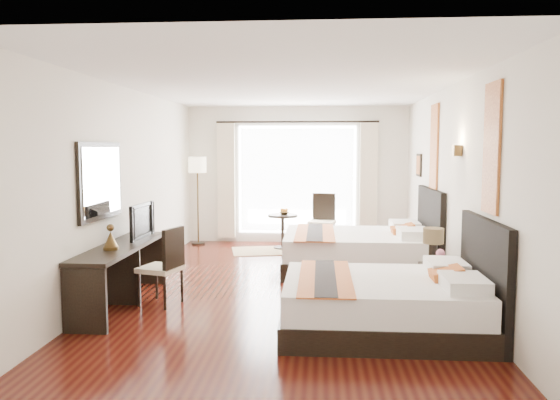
# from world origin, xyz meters

# --- Properties ---
(floor) EXTENTS (4.50, 7.50, 0.01)m
(floor) POSITION_xyz_m (0.00, 0.00, -0.01)
(floor) COLOR #350D09
(floor) RESTS_ON ground
(ceiling) EXTENTS (4.50, 7.50, 0.02)m
(ceiling) POSITION_xyz_m (0.00, 0.00, 2.79)
(ceiling) COLOR white
(ceiling) RESTS_ON wall_headboard
(wall_headboard) EXTENTS (0.01, 7.50, 2.80)m
(wall_headboard) POSITION_xyz_m (2.25, 0.00, 1.40)
(wall_headboard) COLOR silver
(wall_headboard) RESTS_ON floor
(wall_desk) EXTENTS (0.01, 7.50, 2.80)m
(wall_desk) POSITION_xyz_m (-2.25, 0.00, 1.40)
(wall_desk) COLOR silver
(wall_desk) RESTS_ON floor
(wall_window) EXTENTS (4.50, 0.01, 2.80)m
(wall_window) POSITION_xyz_m (0.00, 3.75, 1.40)
(wall_window) COLOR silver
(wall_window) RESTS_ON floor
(wall_entry) EXTENTS (4.50, 0.01, 2.80)m
(wall_entry) POSITION_xyz_m (0.00, -3.75, 1.40)
(wall_entry) COLOR silver
(wall_entry) RESTS_ON floor
(window_glass) EXTENTS (2.40, 0.02, 2.20)m
(window_glass) POSITION_xyz_m (0.00, 3.73, 1.30)
(window_glass) COLOR white
(window_glass) RESTS_ON wall_window
(sheer_curtain) EXTENTS (2.30, 0.02, 2.10)m
(sheer_curtain) POSITION_xyz_m (0.00, 3.67, 1.30)
(sheer_curtain) COLOR white
(sheer_curtain) RESTS_ON wall_window
(drape_left) EXTENTS (0.35, 0.14, 2.35)m
(drape_left) POSITION_xyz_m (-1.45, 3.63, 1.28)
(drape_left) COLOR beige
(drape_left) RESTS_ON floor
(drape_right) EXTENTS (0.35, 0.14, 2.35)m
(drape_right) POSITION_xyz_m (1.45, 3.63, 1.28)
(drape_right) COLOR beige
(drape_right) RESTS_ON floor
(art_panel_near) EXTENTS (0.03, 0.50, 1.35)m
(art_panel_near) POSITION_xyz_m (2.23, -1.70, 1.95)
(art_panel_near) COLOR maroon
(art_panel_near) RESTS_ON wall_headboard
(art_panel_far) EXTENTS (0.03, 0.50, 1.35)m
(art_panel_far) POSITION_xyz_m (2.23, 1.14, 1.95)
(art_panel_far) COLOR maroon
(art_panel_far) RESTS_ON wall_headboard
(wall_sconce) EXTENTS (0.10, 0.14, 0.14)m
(wall_sconce) POSITION_xyz_m (2.19, -0.43, 1.92)
(wall_sconce) COLOR #443218
(wall_sconce) RESTS_ON wall_headboard
(mirror_frame) EXTENTS (0.04, 1.25, 0.95)m
(mirror_frame) POSITION_xyz_m (-2.22, -0.97, 1.55)
(mirror_frame) COLOR black
(mirror_frame) RESTS_ON wall_desk
(mirror_glass) EXTENTS (0.01, 1.12, 0.82)m
(mirror_glass) POSITION_xyz_m (-2.19, -0.97, 1.55)
(mirror_glass) COLOR white
(mirror_glass) RESTS_ON mirror_frame
(bed_near) EXTENTS (2.16, 1.69, 1.22)m
(bed_near) POSITION_xyz_m (1.22, -1.70, 0.32)
(bed_near) COLOR black
(bed_near) RESTS_ON floor
(bed_far) EXTENTS (2.34, 1.82, 1.32)m
(bed_far) POSITION_xyz_m (1.14, 1.14, 0.34)
(bed_far) COLOR black
(bed_far) RESTS_ON floor
(nightstand) EXTENTS (0.37, 0.46, 0.45)m
(nightstand) POSITION_xyz_m (1.97, -0.43, 0.22)
(nightstand) COLOR black
(nightstand) RESTS_ON floor
(table_lamp) EXTENTS (0.27, 0.27, 0.42)m
(table_lamp) POSITION_xyz_m (1.94, -0.37, 0.79)
(table_lamp) COLOR black
(table_lamp) RESTS_ON nightstand
(vase) EXTENTS (0.13, 0.13, 0.14)m
(vase) POSITION_xyz_m (1.98, -0.61, 0.57)
(vase) COLOR black
(vase) RESTS_ON nightstand
(console_desk) EXTENTS (0.50, 2.20, 0.76)m
(console_desk) POSITION_xyz_m (-1.99, -0.97, 0.38)
(console_desk) COLOR black
(console_desk) RESTS_ON floor
(television) EXTENTS (0.14, 0.81, 0.46)m
(television) POSITION_xyz_m (-1.97, -0.42, 0.99)
(television) COLOR black
(television) RESTS_ON console_desk
(bronze_figurine) EXTENTS (0.20, 0.20, 0.27)m
(bronze_figurine) POSITION_xyz_m (-1.99, -1.27, 0.89)
(bronze_figurine) COLOR #443218
(bronze_figurine) RESTS_ON console_desk
(desk_chair) EXTENTS (0.57, 0.57, 0.98)m
(desk_chair) POSITION_xyz_m (-1.49, -0.92, 0.30)
(desk_chair) COLOR beige
(desk_chair) RESTS_ON floor
(floor_lamp) EXTENTS (0.36, 0.36, 1.77)m
(floor_lamp) POSITION_xyz_m (-1.99, 3.35, 1.50)
(floor_lamp) COLOR black
(floor_lamp) RESTS_ON floor
(side_table) EXTENTS (0.58, 0.58, 0.67)m
(side_table) POSITION_xyz_m (-0.24, 2.99, 0.33)
(side_table) COLOR black
(side_table) RESTS_ON floor
(fruit_bowl) EXTENTS (0.23, 0.23, 0.05)m
(fruit_bowl) POSITION_xyz_m (-0.22, 3.01, 0.69)
(fruit_bowl) COLOR #463419
(fruit_bowl) RESTS_ON side_table
(window_chair) EXTENTS (0.57, 0.57, 1.05)m
(window_chair) POSITION_xyz_m (0.52, 3.22, 0.32)
(window_chair) COLOR beige
(window_chair) RESTS_ON floor
(jute_rug) EXTENTS (1.50, 1.17, 0.01)m
(jute_rug) POSITION_xyz_m (-0.50, 2.70, 0.01)
(jute_rug) COLOR #9D845E
(jute_rug) RESTS_ON floor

